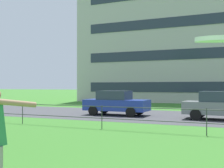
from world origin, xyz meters
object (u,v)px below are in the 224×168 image
at_px(car_blue_far_left, 116,103).
at_px(apartment_building_background, 187,31).
at_px(car_grey_center, 221,106).
at_px(frisbee, 219,39).

height_order(car_blue_far_left, apartment_building_background, apartment_building_background).
height_order(car_grey_center, apartment_building_background, apartment_building_background).
relative_size(frisbee, car_blue_far_left, 0.08).
height_order(frisbee, car_blue_far_left, frisbee).
bearing_deg(car_blue_far_left, car_grey_center, -1.52).
xyz_separation_m(car_blue_far_left, apartment_building_background, (0.86, 21.10, 8.13)).
xyz_separation_m(car_blue_far_left, car_grey_center, (6.23, -0.17, 0.00)).
xyz_separation_m(frisbee, car_blue_far_left, (-7.12, 15.30, -1.30)).
xyz_separation_m(frisbee, car_grey_center, (-0.89, 15.13, -1.30)).
relative_size(car_blue_far_left, apartment_building_background, 0.16).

